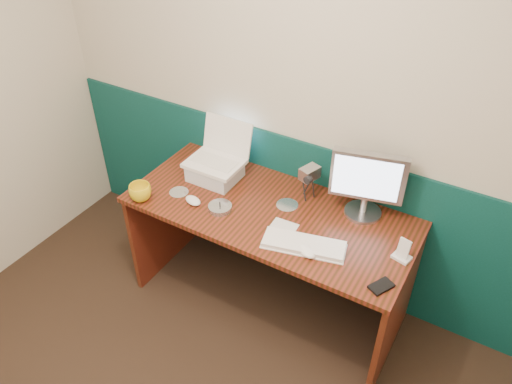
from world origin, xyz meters
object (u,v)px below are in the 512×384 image
Objects in this scene: monitor at (367,185)px; laptop at (213,146)px; desk at (269,258)px; keyboard at (304,245)px; mug at (140,192)px; camcorder at (309,184)px.

laptop is at bearing 174.75° from monitor.
desk is 0.51m from keyboard.
mug is at bearing -169.20° from monitor.
keyboard is (0.29, -0.17, 0.39)m from desk.
laptop is 0.49m from mug.
camcorder is (0.13, 0.21, 0.47)m from desk.
laptop reaches higher than camcorder.
camcorder is (0.80, 0.49, 0.04)m from mug.
monitor reaches higher than keyboard.
mug is at bearing -123.13° from laptop.
monitor is at bearing 8.11° from laptop.
monitor is 2.06× the size of camcorder.
monitor is at bearing 26.92° from desk.
mug is (-1.12, -0.52, -0.14)m from monitor.
mug is 0.94m from camcorder.
camcorder reaches higher than mug.
camcorder is at bearing 169.94° from monitor.
camcorder is at bearing 10.81° from laptop.
keyboard is at bearing -20.94° from laptop.
desk is 5.03× the size of laptop.
laptop is 0.58m from camcorder.
keyboard is 3.30× the size of mug.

